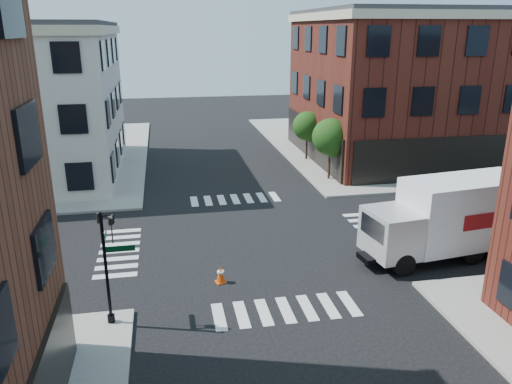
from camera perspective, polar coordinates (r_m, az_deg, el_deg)
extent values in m
plane|color=black|center=(26.74, -0.21, -5.63)|extent=(120.00, 120.00, 0.00)
cube|color=gray|center=(52.84, 18.46, 5.54)|extent=(30.00, 30.00, 0.15)
cube|color=#481812|center=(47.43, 21.54, 11.14)|extent=(25.00, 16.00, 12.00)
cylinder|color=black|center=(37.43, 8.34, 2.63)|extent=(0.18, 0.18, 1.47)
cylinder|color=black|center=(37.24, 8.39, 3.72)|extent=(0.12, 0.12, 1.47)
sphere|color=#12330D|center=(36.86, 8.51, 6.25)|extent=(2.69, 2.69, 2.69)
sphere|color=#12330D|center=(36.97, 8.89, 5.40)|extent=(1.85, 1.85, 1.85)
cylinder|color=black|center=(42.98, 5.78, 4.66)|extent=(0.18, 0.18, 1.33)
cylinder|color=black|center=(42.83, 5.80, 5.52)|extent=(0.12, 0.12, 1.33)
sphere|color=#12330D|center=(42.52, 5.87, 7.52)|extent=(2.43, 2.43, 2.43)
sphere|color=#12330D|center=(42.59, 6.21, 6.85)|extent=(1.67, 1.67, 1.67)
cylinder|color=black|center=(19.38, -16.74, -8.65)|extent=(0.12, 0.12, 4.60)
cylinder|color=black|center=(20.34, -16.22, -13.69)|extent=(0.28, 0.28, 0.30)
cube|color=#053819|center=(18.96, -15.31, -6.28)|extent=(1.10, 0.03, 0.22)
cube|color=#053819|center=(19.43, -16.88, -5.02)|extent=(0.03, 1.10, 0.22)
imported|color=black|center=(18.79, -16.09, -4.10)|extent=(0.22, 0.18, 1.10)
imported|color=black|center=(19.07, -17.37, -3.88)|extent=(0.18, 0.22, 1.10)
cube|color=silver|center=(26.55, 22.75, -2.06)|extent=(6.53, 3.50, 3.33)
cube|color=maroon|center=(25.62, 24.70, -3.03)|extent=(2.35, 0.36, 0.75)
cube|color=maroon|center=(27.52, 20.93, -1.14)|extent=(2.35, 0.36, 0.75)
cube|color=#B5B5B7|center=(24.36, 15.25, -4.51)|extent=(2.47, 2.84, 2.15)
cube|color=black|center=(23.69, 13.26, -4.01)|extent=(0.38, 2.04, 0.97)
cube|color=black|center=(26.36, 20.16, -5.90)|extent=(8.65, 2.22, 0.27)
cylinder|color=black|center=(23.97, 16.50, -7.96)|extent=(1.11, 0.52, 1.07)
cylinder|color=black|center=(25.66, 13.68, -5.93)|extent=(1.11, 0.52, 1.07)
cylinder|color=black|center=(26.26, 23.52, -6.43)|extent=(1.11, 0.52, 1.07)
cylinder|color=black|center=(27.80, 20.49, -4.69)|extent=(1.11, 0.52, 1.07)
cylinder|color=black|center=(29.43, 24.43, -3.93)|extent=(1.11, 0.52, 1.07)
cube|color=#DD4909|center=(22.69, -4.05, -10.20)|extent=(0.52, 0.52, 0.05)
cone|color=#DD4909|center=(22.52, -4.08, -9.36)|extent=(0.50, 0.50, 0.80)
cylinder|color=white|center=(22.46, -4.08, -9.11)|extent=(0.31, 0.31, 0.09)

